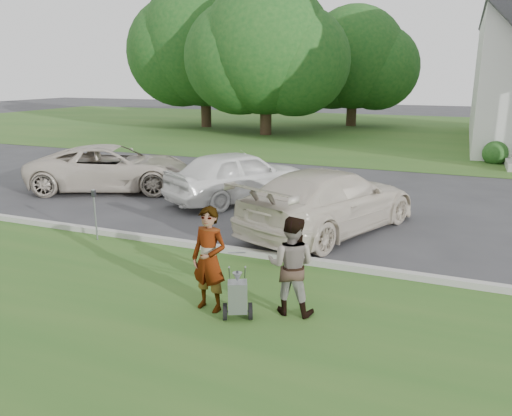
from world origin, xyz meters
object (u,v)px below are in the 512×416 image
Objects in this scene: striping_cart at (238,298)px; car_c at (330,200)px; tree_back at (354,63)px; tree_far at (204,49)px; person_right at (291,266)px; car_a at (113,168)px; person_left at (209,260)px; tree_left at (266,54)px; parking_meter_near at (95,209)px; car_b at (239,175)px.

car_c is (0.20, 5.22, 0.42)m from striping_cart.
tree_far is at bearing -153.44° from tree_back.
tree_back is 32.86m from striping_cart.
person_right reaches higher than car_a.
tree_far reaches higher than person_left.
person_right is at bearing -67.85° from tree_left.
car_c is at bearing 29.91° from parking_meter_near.
person_left is at bearing -27.85° from parking_meter_near.
tree_far is 31.28m from person_right.
person_right is (9.63, -23.66, -4.27)m from tree_left.
car_c is (4.98, 2.86, 0.01)m from parking_meter_near.
car_b is at bearing -9.15° from car_c.
car_b reaches higher than car_a.
striping_cart is 5.24m from car_c.
tree_left is 18.35m from car_b.
tree_left is 8.95m from tree_back.
tree_far reaches higher than person_right.
car_a is (1.05, -17.18, -4.34)m from tree_left.
striping_cart is 0.22× the size of car_b.
tree_left is 1.92× the size of car_a.
tree_back is (10.00, 5.00, -0.97)m from tree_far.
tree_far is at bearing 112.19° from parking_meter_near.
person_left is at bearing 103.05° from car_c.
car_a reaches higher than parking_meter_near.
tree_back is at bearing -29.57° from car_a.
striping_cart is 0.18× the size of car_a.
person_right is (5.63, -31.66, -3.89)m from tree_back.
tree_far is 11.39× the size of striping_cart.
striping_cart is at bearing -81.34° from tree_back.
tree_far is (-6.00, 3.00, 0.58)m from tree_left.
person_left is at bearing 141.06° from car_b.
tree_left is at bearing -40.88° from car_b.
car_c is at bearing 62.97° from striping_cart.
car_b reaches higher than parking_meter_near.
tree_far is 9.25× the size of parking_meter_near.
car_a is (-8.58, 6.48, -0.07)m from person_right.
tree_far is 2.10× the size of car_a.
person_left is 10.02m from car_a.
person_left is (8.33, -24.06, -4.22)m from tree_left.
person_right is 0.30× the size of car_c.
car_b is at bearing -64.10° from person_right.
tree_left is 25.90m from person_right.
car_b is (1.54, 4.92, 0.02)m from parking_meter_near.
person_left reaches higher than person_right.
tree_far is at bearing -64.18° from person_right.
car_c is (8.05, -1.80, 0.03)m from car_a.
person_left is at bearing -70.90° from tree_left.
tree_back is 5.75× the size of person_right.
car_c is (3.44, -2.05, -0.01)m from car_b.
tree_back reaches higher than person_left.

